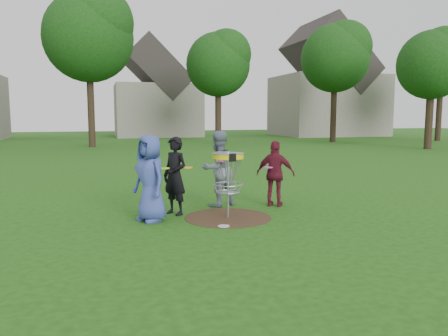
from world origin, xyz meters
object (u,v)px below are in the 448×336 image
object	(u,v)px
player_black	(175,176)
player_maroon	(275,174)
player_grey	(218,169)
disc_golf_basket	(228,169)
player_blue	(150,178)

from	to	relation	value
player_black	player_maroon	size ratio (longest dim) A/B	1.09
player_maroon	player_grey	bearing A→B (deg)	17.26
disc_golf_basket	player_black	bearing A→B (deg)	148.87
player_grey	player_maroon	xyz separation A→B (m)	(1.27, -0.41, -0.11)
player_grey	disc_golf_basket	size ratio (longest dim) A/B	1.27
player_blue	player_black	world-z (taller)	player_blue
player_black	player_maroon	bearing A→B (deg)	59.36
player_black	disc_golf_basket	bearing A→B (deg)	23.53
player_blue	player_black	size ratio (longest dim) A/B	1.04
player_maroon	disc_golf_basket	size ratio (longest dim) A/B	1.10
player_black	player_grey	xyz separation A→B (m)	(1.10, 0.60, 0.05)
disc_golf_basket	player_maroon	bearing A→B (deg)	30.04
player_blue	player_grey	xyz separation A→B (m)	(1.68, 1.06, 0.01)
player_grey	disc_golf_basket	distance (m)	1.22
player_black	disc_golf_basket	world-z (taller)	player_black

